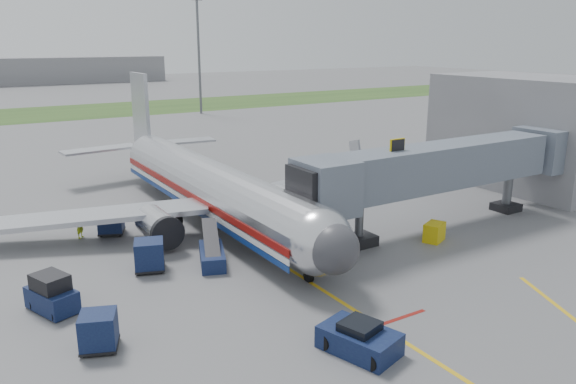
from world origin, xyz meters
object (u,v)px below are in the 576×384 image
airliner (210,186)px  baggage_tug (52,295)px  pushback_tug (359,339)px  belt_loader (212,255)px  ramp_worker (80,225)px

airliner → baggage_tug: 16.08m
pushback_tug → belt_loader: belt_loader is taller
airliner → baggage_tug: (-12.92, -9.41, -1.78)m
pushback_tug → baggage_tug: bearing=133.8°
pushback_tug → belt_loader: 12.68m
airliner → pushback_tug: airliner is taller
ramp_worker → belt_loader: bearing=-104.4°
baggage_tug → belt_loader: 9.53m
pushback_tug → belt_loader: size_ratio=0.85×
belt_loader → baggage_tug: bearing=-171.0°
baggage_tug → belt_loader: size_ratio=0.69×
airliner → belt_loader: size_ratio=7.92×
pushback_tug → ramp_worker: (-7.05, 21.62, 0.34)m
airliner → baggage_tug: size_ratio=11.41×
baggage_tug → ramp_worker: baggage_tug is taller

